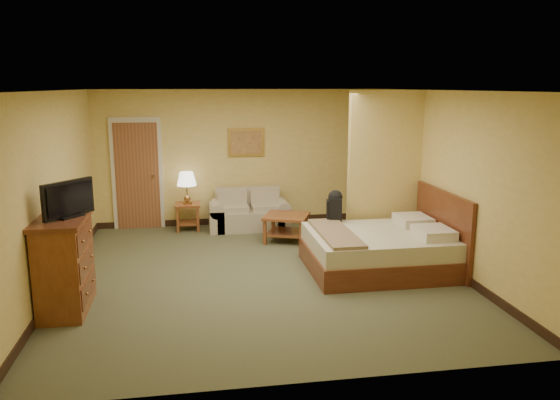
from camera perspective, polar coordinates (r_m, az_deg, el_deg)
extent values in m
plane|color=#4D5033|center=(7.96, -2.00, -7.70)|extent=(6.00, 6.00, 0.00)
plane|color=white|center=(7.50, -2.14, 11.36)|extent=(6.00, 6.00, 0.00)
cube|color=#D9BA5C|center=(10.57, -4.15, 4.42)|extent=(5.50, 0.02, 2.60)
cube|color=#D9BA5C|center=(7.78, -22.60, 0.84)|extent=(0.02, 6.00, 2.60)
cube|color=#D9BA5C|center=(8.42, 16.84, 2.03)|extent=(0.02, 6.00, 2.60)
cube|color=#D9BA5C|center=(9.03, 10.85, 2.96)|extent=(1.20, 0.15, 2.60)
cube|color=beige|center=(10.58, -14.69, 2.70)|extent=(0.94, 0.06, 2.10)
cube|color=brown|center=(10.58, -14.69, 2.42)|extent=(0.80, 0.04, 2.00)
cylinder|color=#A4743C|center=(10.50, -13.08, 2.43)|extent=(0.04, 0.12, 0.04)
cube|color=black|center=(10.79, -4.04, -2.13)|extent=(5.50, 0.02, 0.12)
cube|color=tan|center=(10.33, -3.19, -2.04)|extent=(1.25, 0.67, 0.37)
cube|color=tan|center=(10.52, -3.39, 0.36)|extent=(1.25, 0.16, 0.39)
cube|color=tan|center=(10.27, -6.65, -2.04)|extent=(0.27, 0.67, 0.42)
cube|color=tan|center=(10.40, 0.22, -1.79)|extent=(0.27, 0.67, 0.42)
cube|color=brown|center=(10.32, -9.65, -0.47)|extent=(0.46, 0.46, 0.04)
cube|color=brown|center=(10.40, -9.58, -2.36)|extent=(0.39, 0.39, 0.03)
cube|color=brown|center=(10.21, -10.63, -2.12)|extent=(0.05, 0.05, 0.47)
cube|color=brown|center=(10.20, -8.56, -2.05)|extent=(0.05, 0.05, 0.47)
cube|color=brown|center=(10.56, -10.60, -1.64)|extent=(0.05, 0.05, 0.47)
cube|color=brown|center=(10.56, -8.60, -1.57)|extent=(0.05, 0.05, 0.47)
cylinder|color=#A4743C|center=(10.32, -9.65, -0.26)|extent=(0.18, 0.18, 0.04)
cylinder|color=#A4743C|center=(10.27, -9.70, 0.99)|extent=(0.02, 0.02, 0.30)
cone|color=white|center=(10.23, -9.74, 2.20)|extent=(0.36, 0.36, 0.25)
cube|color=brown|center=(9.46, 0.68, -1.69)|extent=(0.94, 0.94, 0.04)
cube|color=brown|center=(9.54, 0.68, -3.39)|extent=(0.81, 0.81, 0.03)
cube|color=brown|center=(9.18, -0.90, -3.60)|extent=(0.05, 0.05, 0.44)
cube|color=brown|center=(9.87, 2.15, -2.49)|extent=(0.05, 0.05, 0.44)
cube|color=#B78E3F|center=(10.53, -3.55, 6.04)|extent=(0.70, 0.03, 0.55)
cube|color=#95582D|center=(10.51, -3.54, 6.03)|extent=(0.58, 0.02, 0.43)
cube|color=brown|center=(7.04, -21.56, -6.49)|extent=(0.50, 1.01, 1.10)
cube|color=#542413|center=(6.89, -21.92, -1.93)|extent=(0.57, 1.08, 0.05)
cube|color=black|center=(6.86, -21.13, -1.58)|extent=(0.33, 0.35, 0.03)
cube|color=black|center=(6.82, -21.26, 0.13)|extent=(0.48, 0.59, 0.43)
cube|color=#542413|center=(8.21, 10.35, -6.11)|extent=(2.09, 1.68, 0.31)
cube|color=beige|center=(8.13, 10.43, -4.22)|extent=(2.03, 1.61, 0.25)
cube|color=#542413|center=(8.46, 16.60, -2.93)|extent=(0.06, 1.78, 1.15)
cube|color=silver|center=(8.00, 15.76, -3.34)|extent=(0.47, 0.58, 0.15)
cube|color=silver|center=(8.65, 13.72, -2.10)|extent=(0.47, 0.58, 0.15)
cube|color=#7C6243|center=(7.89, 5.80, -3.46)|extent=(0.47, 1.57, 0.05)
cube|color=black|center=(8.65, 5.79, -0.95)|extent=(0.24, 0.31, 0.38)
sphere|color=black|center=(8.61, 5.81, 0.28)|extent=(0.23, 0.23, 0.23)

